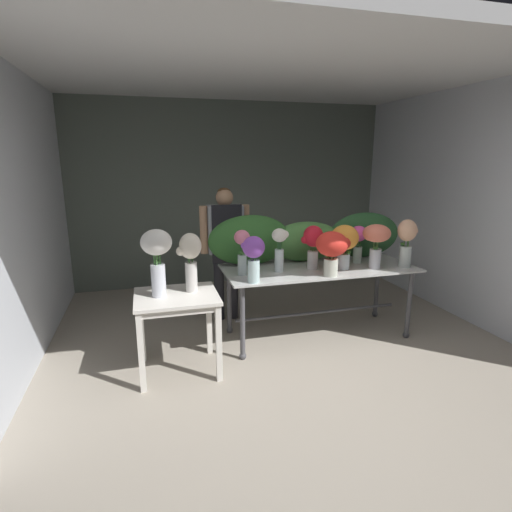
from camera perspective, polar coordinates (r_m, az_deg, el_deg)
ground_plane at (r=4.84m, az=1.46°, el=-9.65°), size 8.32×8.32×0.00m
wall_back at (r=6.30m, az=-3.48°, el=8.67°), size 4.85×0.12×2.73m
wall_left at (r=4.43m, az=-30.11°, el=4.71°), size 0.12×3.90×2.73m
wall_right at (r=5.67m, az=25.90°, el=6.77°), size 0.12×3.90×2.73m
ceiling_slab at (r=4.53m, az=1.70°, el=24.84°), size 4.97×3.90×0.12m
display_table_glass at (r=4.39m, az=8.86°, el=-3.04°), size 2.04×0.84×0.79m
side_table_white at (r=3.70m, az=-11.12°, el=-6.83°), size 0.73×0.63×0.74m
florist at (r=4.75m, az=-4.35°, el=2.22°), size 0.59×0.24×1.58m
foliage_backdrop at (r=4.55m, az=6.88°, el=2.44°), size 2.27×0.29×0.54m
vase_fuchsia_lilies at (r=4.57m, az=14.24°, el=2.26°), size 0.20×0.18×0.41m
vase_ivory_hydrangea at (r=4.09m, az=3.35°, el=1.41°), size 0.18×0.16×0.45m
vase_coral_peonies at (r=4.38m, az=16.59°, el=2.32°), size 0.29×0.29×0.47m
vase_violet_tulips at (r=3.72m, az=-0.34°, el=0.19°), size 0.22×0.21×0.44m
vase_rosy_dahlias at (r=3.97m, az=-1.97°, el=1.01°), size 0.16×0.16×0.45m
vase_crimson_freesia at (r=4.22m, az=8.02°, el=1.89°), size 0.23×0.21×0.46m
vase_scarlet_ranunculus at (r=3.99m, az=10.72°, el=1.14°), size 0.34×0.31×0.45m
vase_sunset_roses at (r=4.28m, az=12.37°, el=2.06°), size 0.31×0.29×0.47m
vase_peach_carnations at (r=4.54m, az=20.52°, el=2.18°), size 0.20×0.20×0.51m
vase_white_roses_tall at (r=3.55m, az=-13.81°, el=0.26°), size 0.26×0.26×0.59m
vase_cream_lisianthus_tall at (r=3.64m, az=-9.26°, el=-0.06°), size 0.23×0.20×0.54m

